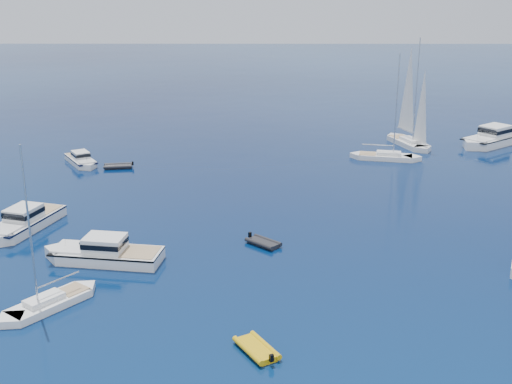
# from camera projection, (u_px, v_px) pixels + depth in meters

# --- Properties ---
(ground) EXTENTS (400.00, 400.00, 0.00)m
(ground) POSITION_uv_depth(u_px,v_px,m) (357.00, 354.00, 40.06)
(ground) COLOR navy
(ground) RESTS_ON ground
(motor_cruiser_left) EXTENTS (6.00, 10.77, 2.70)m
(motor_cruiser_left) POSITION_uv_depth(u_px,v_px,m) (24.00, 229.00, 59.93)
(motor_cruiser_left) COLOR silver
(motor_cruiser_left) RESTS_ON ground
(motor_cruiser_centre) EXTENTS (10.86, 4.74, 2.76)m
(motor_cruiser_centre) POSITION_uv_depth(u_px,v_px,m) (104.00, 261.00, 53.26)
(motor_cruiser_centre) COLOR silver
(motor_cruiser_centre) RESTS_ON ground
(motor_cruiser_distant) EXTENTS (12.43, 10.91, 3.34)m
(motor_cruiser_distant) POSITION_uv_depth(u_px,v_px,m) (493.00, 144.00, 90.71)
(motor_cruiser_distant) COLOR white
(motor_cruiser_distant) RESTS_ON ground
(motor_cruiser_horizon) EXTENTS (5.99, 7.77, 2.01)m
(motor_cruiser_horizon) POSITION_uv_depth(u_px,v_px,m) (82.00, 164.00, 81.07)
(motor_cruiser_horizon) COLOR silver
(motor_cruiser_horizon) RESTS_ON ground
(sailboat_fore) EXTENTS (6.87, 7.91, 12.28)m
(sailboat_fore) POSITION_uv_depth(u_px,v_px,m) (49.00, 307.00, 45.79)
(sailboat_fore) COLOR white
(sailboat_fore) RESTS_ON ground
(sailboat_centre) EXTENTS (9.70, 4.27, 13.82)m
(sailboat_centre) POSITION_uv_depth(u_px,v_px,m) (385.00, 159.00, 83.18)
(sailboat_centre) COLOR silver
(sailboat_centre) RESTS_ON ground
(sailboat_sails_r) EXTENTS (5.73, 10.62, 15.13)m
(sailboat_sails_r) POSITION_uv_depth(u_px,v_px,m) (408.00, 145.00, 90.16)
(sailboat_sails_r) COLOR silver
(sailboat_sails_r) RESTS_ON ground
(tender_yellow) EXTENTS (3.43, 3.99, 0.95)m
(tender_yellow) POSITION_uv_depth(u_px,v_px,m) (257.00, 352.00, 40.30)
(tender_yellow) COLOR gold
(tender_yellow) RESTS_ON ground
(tender_grey_near) EXTENTS (3.57, 3.50, 0.95)m
(tender_grey_near) POSITION_uv_depth(u_px,v_px,m) (263.00, 245.00, 56.45)
(tender_grey_near) COLOR black
(tender_grey_near) RESTS_ON ground
(tender_grey_far) EXTENTS (3.79, 2.45, 0.95)m
(tender_grey_far) POSITION_uv_depth(u_px,v_px,m) (118.00, 168.00, 79.38)
(tender_grey_far) COLOR black
(tender_grey_far) RESTS_ON ground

